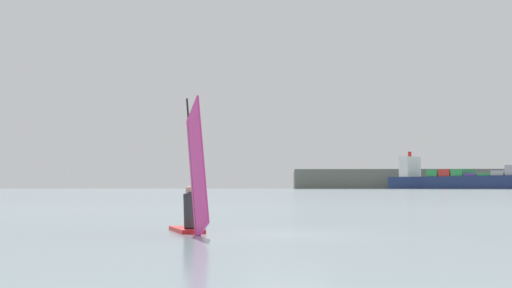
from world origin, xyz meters
The scene contains 3 objects.
ground_plane centered at (0.00, 0.00, 0.00)m, with size 4000.00×4000.00×0.00m, color gray.
windsurfer centered at (-2.71, -0.48, 1.14)m, with size 2.60×3.50×4.29m.
cargo_ship centered at (9.97, 717.27, 10.34)m, with size 164.34×121.08×43.72m.
Camera 1 is at (4.67, -17.92, 1.34)m, focal length 44.78 mm.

